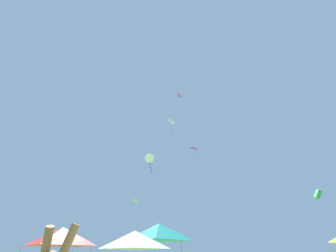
{
  "coord_description": "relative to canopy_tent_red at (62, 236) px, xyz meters",
  "views": [
    {
      "loc": [
        0.26,
        -4.13,
        1.67
      ],
      "look_at": [
        -0.5,
        16.44,
        13.26
      ],
      "focal_mm": 24.87,
      "sensor_mm": 36.0,
      "label": 1
    }
  ],
  "objects": [
    {
      "name": "kite_white_box",
      "position": [
        5.79,
        19.14,
        18.48
      ],
      "size": [
        1.01,
        0.63,
        2.35
      ],
      "color": "white"
    },
    {
      "name": "kite_magenta_delta",
      "position": [
        7.27,
        19.71,
        24.36
      ],
      "size": [
        1.32,
        1.47,
        0.94
      ],
      "color": "#D6389E"
    },
    {
      "name": "canopy_tent_teal",
      "position": [
        5.11,
        4.0,
        0.55
      ],
      "size": [
        3.52,
        3.52,
        3.77
      ],
      "color": "#9E9EA3",
      "rests_on": "ground"
    },
    {
      "name": "kite_purple_delta",
      "position": [
        8.68,
        12.74,
        10.83
      ],
      "size": [
        1.62,
        1.62,
        2.15
      ],
      "color": "purple"
    },
    {
      "name": "kite_green_box",
      "position": [
        23.47,
        15.18,
        5.57
      ],
      "size": [
        1.14,
        0.67,
        1.22
      ],
      "color": "green"
    },
    {
      "name": "canopy_tent_white",
      "position": [
        4.17,
        -0.45,
        -0.2
      ],
      "size": [
        2.7,
        2.7,
        2.89
      ],
      "color": "#9E9EA3",
      "rests_on": "ground"
    },
    {
      "name": "canopy_tent_red",
      "position": [
        0.0,
        0.0,
        0.0
      ],
      "size": [
        2.92,
        2.92,
        3.13
      ],
      "color": "#9E9EA3",
      "rests_on": "ground"
    },
    {
      "name": "kite_lime_delta",
      "position": [
        2.46,
        8.98,
        3.75
      ],
      "size": [
        0.8,
        0.83,
        0.37
      ],
      "color": "#75D138"
    },
    {
      "name": "kite_white_delta",
      "position": [
        2.29,
        19.83,
        12.31
      ],
      "size": [
        1.43,
        0.87,
        3.01
      ],
      "color": "white"
    }
  ]
}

